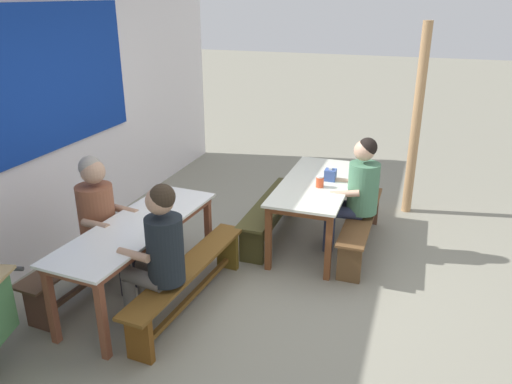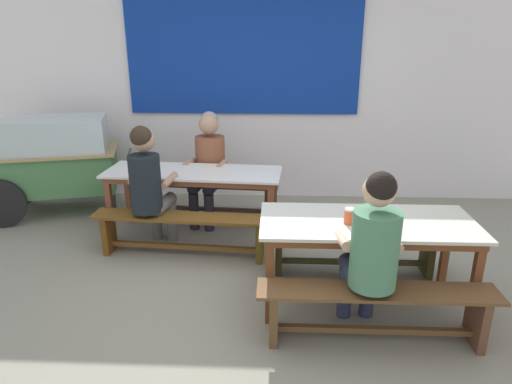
% 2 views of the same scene
% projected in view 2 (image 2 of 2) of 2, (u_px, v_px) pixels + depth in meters
% --- Properties ---
extents(ground_plane, '(40.00, 40.00, 0.00)m').
position_uv_depth(ground_plane, '(254.00, 285.00, 4.00)').
color(ground_plane, gray).
extents(backdrop_wall, '(7.32, 0.23, 2.90)m').
position_uv_depth(backdrop_wall, '(262.00, 82.00, 5.80)').
color(backdrop_wall, white).
rests_on(backdrop_wall, ground_plane).
extents(dining_table_far, '(1.90, 0.75, 0.74)m').
position_uv_depth(dining_table_far, '(193.00, 178.00, 4.81)').
color(dining_table_far, silver).
rests_on(dining_table_far, ground_plane).
extents(dining_table_near, '(1.68, 0.74, 0.74)m').
position_uv_depth(dining_table_near, '(367.00, 229.00, 3.53)').
color(dining_table_near, silver).
rests_on(dining_table_near, ground_plane).
extents(bench_far_back, '(1.78, 0.41, 0.43)m').
position_uv_depth(bench_far_back, '(205.00, 195.00, 5.42)').
color(bench_far_back, '#523826').
rests_on(bench_far_back, ground_plane).
extents(bench_far_front, '(1.80, 0.39, 0.43)m').
position_uv_depth(bench_far_front, '(182.00, 228.00, 4.45)').
color(bench_far_front, brown).
rests_on(bench_far_front, ground_plane).
extents(bench_near_back, '(1.61, 0.31, 0.43)m').
position_uv_depth(bench_near_back, '(353.00, 243.00, 4.14)').
color(bench_near_back, '#3F3B1C').
rests_on(bench_near_back, ground_plane).
extents(bench_near_front, '(1.68, 0.28, 0.43)m').
position_uv_depth(bench_near_front, '(376.00, 308.00, 3.17)').
color(bench_near_front, brown).
rests_on(bench_near_front, ground_plane).
extents(food_cart, '(1.89, 1.21, 1.18)m').
position_uv_depth(food_cart, '(56.00, 158.00, 5.46)').
color(food_cart, '#457C49').
rests_on(food_cart, ground_plane).
extents(person_center_facing, '(0.50, 0.61, 1.29)m').
position_uv_depth(person_center_facing, '(209.00, 160.00, 5.20)').
color(person_center_facing, '#24242F').
rests_on(person_center_facing, ground_plane).
extents(person_near_front, '(0.46, 0.55, 1.29)m').
position_uv_depth(person_near_front, '(372.00, 247.00, 3.08)').
color(person_near_front, '#2D3653').
rests_on(person_near_front, ground_plane).
extents(person_left_back_turned, '(0.46, 0.57, 1.32)m').
position_uv_depth(person_left_back_turned, '(149.00, 182.00, 4.40)').
color(person_left_back_turned, '#625F5B').
rests_on(person_left_back_turned, ground_plane).
extents(tissue_box, '(0.12, 0.12, 0.15)m').
position_uv_depth(tissue_box, '(384.00, 220.00, 3.36)').
color(tissue_box, '#395396').
rests_on(tissue_box, dining_table_near).
extents(condiment_jar, '(0.08, 0.08, 0.12)m').
position_uv_depth(condiment_jar, '(349.00, 216.00, 3.43)').
color(condiment_jar, '#DF4E2A').
rests_on(condiment_jar, dining_table_near).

